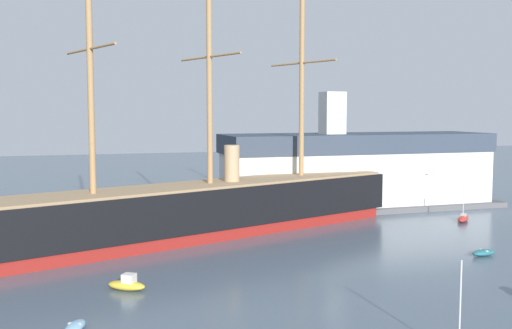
{
  "coord_description": "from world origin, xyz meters",
  "views": [
    {
      "loc": [
        -19.97,
        -13.06,
        15.01
      ],
      "look_at": [
        -2.95,
        41.07,
        9.88
      ],
      "focal_mm": 41.49,
      "sensor_mm": 36.0,
      "label": 1
    }
  ],
  "objects_px": {
    "tall_ship": "(210,208)",
    "dockside_warehouse_right": "(357,171)",
    "dinghy_mid_left": "(75,327)",
    "dinghy_alongside_stern": "(484,253)",
    "motorboat_distant_centre": "(240,219)",
    "sailboat_far_right": "(463,218)",
    "seagull_in_flight": "(427,174)",
    "motorboat_alongside_bow": "(127,284)"
  },
  "relations": [
    {
      "from": "tall_ship",
      "to": "dockside_warehouse_right",
      "type": "distance_m",
      "value": 29.46
    },
    {
      "from": "tall_ship",
      "to": "dinghy_mid_left",
      "type": "xyz_separation_m",
      "value": [
        -15.96,
        -27.86,
        -3.06
      ]
    },
    {
      "from": "dockside_warehouse_right",
      "to": "dinghy_alongside_stern",
      "type": "bearing_deg",
      "value": -92.74
    },
    {
      "from": "dinghy_mid_left",
      "to": "motorboat_distant_centre",
      "type": "distance_m",
      "value": 40.38
    },
    {
      "from": "dinghy_mid_left",
      "to": "dinghy_alongside_stern",
      "type": "bearing_deg",
      "value": 12.81
    },
    {
      "from": "dinghy_mid_left",
      "to": "dockside_warehouse_right",
      "type": "bearing_deg",
      "value": 44.05
    },
    {
      "from": "sailboat_far_right",
      "to": "seagull_in_flight",
      "type": "distance_m",
      "value": 46.69
    },
    {
      "from": "sailboat_far_right",
      "to": "dockside_warehouse_right",
      "type": "distance_m",
      "value": 17.82
    },
    {
      "from": "dockside_warehouse_right",
      "to": "tall_ship",
      "type": "bearing_deg",
      "value": -153.65
    },
    {
      "from": "tall_ship",
      "to": "dinghy_mid_left",
      "type": "distance_m",
      "value": 32.26
    },
    {
      "from": "motorboat_distant_centre",
      "to": "seagull_in_flight",
      "type": "relative_size",
      "value": 2.88
    },
    {
      "from": "tall_ship",
      "to": "seagull_in_flight",
      "type": "relative_size",
      "value": 46.93
    },
    {
      "from": "motorboat_distant_centre",
      "to": "seagull_in_flight",
      "type": "distance_m",
      "value": 44.08
    },
    {
      "from": "sailboat_far_right",
      "to": "dinghy_mid_left",
      "type": "bearing_deg",
      "value": -152.71
    },
    {
      "from": "sailboat_far_right",
      "to": "dockside_warehouse_right",
      "type": "bearing_deg",
      "value": 120.62
    },
    {
      "from": "dinghy_alongside_stern",
      "to": "seagull_in_flight",
      "type": "relative_size",
      "value": 2.27
    },
    {
      "from": "dinghy_mid_left",
      "to": "seagull_in_flight",
      "type": "height_order",
      "value": "seagull_in_flight"
    },
    {
      "from": "dinghy_mid_left",
      "to": "seagull_in_flight",
      "type": "distance_m",
      "value": 25.72
    },
    {
      "from": "motorboat_alongside_bow",
      "to": "sailboat_far_right",
      "type": "bearing_deg",
      "value": 20.97
    },
    {
      "from": "dinghy_mid_left",
      "to": "dockside_warehouse_right",
      "type": "distance_m",
      "value": 59.07
    },
    {
      "from": "dinghy_alongside_stern",
      "to": "motorboat_distant_centre",
      "type": "bearing_deg",
      "value": 127.72
    },
    {
      "from": "motorboat_distant_centre",
      "to": "seagull_in_flight",
      "type": "bearing_deg",
      "value": -89.64
    },
    {
      "from": "dinghy_alongside_stern",
      "to": "motorboat_alongside_bow",
      "type": "bearing_deg",
      "value": -178.6
    },
    {
      "from": "seagull_in_flight",
      "to": "tall_ship",
      "type": "bearing_deg",
      "value": 99.01
    },
    {
      "from": "dinghy_alongside_stern",
      "to": "tall_ship",
      "type": "bearing_deg",
      "value": 143.14
    },
    {
      "from": "dinghy_mid_left",
      "to": "sailboat_far_right",
      "type": "relative_size",
      "value": 0.5
    },
    {
      "from": "dockside_warehouse_right",
      "to": "sailboat_far_right",
      "type": "bearing_deg",
      "value": -59.38
    },
    {
      "from": "tall_ship",
      "to": "motorboat_alongside_bow",
      "type": "height_order",
      "value": "tall_ship"
    },
    {
      "from": "dockside_warehouse_right",
      "to": "seagull_in_flight",
      "type": "bearing_deg",
      "value": -112.51
    },
    {
      "from": "dinghy_alongside_stern",
      "to": "sailboat_far_right",
      "type": "relative_size",
      "value": 0.54
    },
    {
      "from": "motorboat_distant_centre",
      "to": "dinghy_alongside_stern",
      "type": "bearing_deg",
      "value": -52.28
    },
    {
      "from": "motorboat_alongside_bow",
      "to": "dockside_warehouse_right",
      "type": "distance_m",
      "value": 50.31
    },
    {
      "from": "tall_ship",
      "to": "sailboat_far_right",
      "type": "xyz_separation_m",
      "value": [
        34.96,
        -1.59,
        -2.9
      ]
    },
    {
      "from": "tall_ship",
      "to": "sailboat_far_right",
      "type": "bearing_deg",
      "value": -2.61
    },
    {
      "from": "motorboat_alongside_bow",
      "to": "motorboat_distant_centre",
      "type": "distance_m",
      "value": 31.04
    },
    {
      "from": "motorboat_alongside_bow",
      "to": "dockside_warehouse_right",
      "type": "xyz_separation_m",
      "value": [
        38.02,
        32.52,
        5.32
      ]
    },
    {
      "from": "motorboat_alongside_bow",
      "to": "motorboat_distant_centre",
      "type": "height_order",
      "value": "motorboat_distant_centre"
    },
    {
      "from": "sailboat_far_right",
      "to": "tall_ship",
      "type": "bearing_deg",
      "value": 177.39
    },
    {
      "from": "dinghy_alongside_stern",
      "to": "dockside_warehouse_right",
      "type": "xyz_separation_m",
      "value": [
        1.51,
        31.62,
        5.48
      ]
    },
    {
      "from": "tall_ship",
      "to": "sailboat_far_right",
      "type": "distance_m",
      "value": 35.12
    },
    {
      "from": "dinghy_alongside_stern",
      "to": "dockside_warehouse_right",
      "type": "relative_size",
      "value": 0.07
    },
    {
      "from": "dinghy_mid_left",
      "to": "dockside_warehouse_right",
      "type": "height_order",
      "value": "dockside_warehouse_right"
    }
  ]
}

